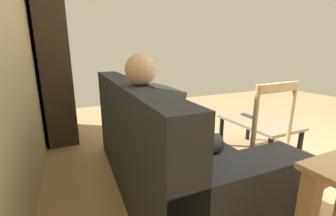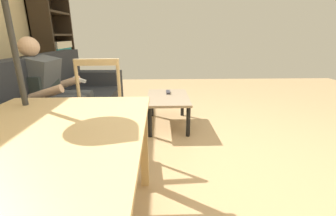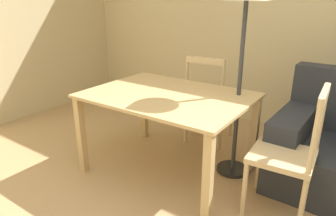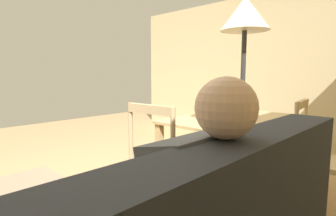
% 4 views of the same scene
% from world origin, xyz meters
% --- Properties ---
extents(couch, '(2.00, 0.93, 0.93)m').
position_xyz_m(couch, '(0.92, 1.58, 0.33)').
color(couch, '#282B30').
rests_on(couch, ground_plane).
extents(person_lounging, '(0.60, 0.88, 1.14)m').
position_xyz_m(person_lounging, '(0.70, 1.60, 0.58)').
color(person_lounging, '#4C5156').
rests_on(person_lounging, ground_plane).
extents(coffee_table, '(0.81, 0.53, 0.39)m').
position_xyz_m(coffee_table, '(1.02, 0.32, 0.34)').
color(coffee_table, gray).
rests_on(coffee_table, ground_plane).
extents(tv_remote, '(0.17, 0.05, 0.02)m').
position_xyz_m(tv_remote, '(1.20, 0.31, 0.41)').
color(tv_remote, '#2D2D38').
rests_on(tv_remote, coffee_table).
extents(bookshelf, '(0.93, 0.36, 1.92)m').
position_xyz_m(bookshelf, '(2.63, 2.37, 0.76)').
color(bookshelf, '#2D2319').
rests_on(bookshelf, ground_plane).
extents(dining_chair_facing_couch, '(0.44, 0.44, 0.95)m').
position_xyz_m(dining_chair_facing_couch, '(0.14, 0.99, 0.46)').
color(dining_chair_facing_couch, '#D1B27F').
rests_on(dining_chair_facing_couch, ground_plane).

